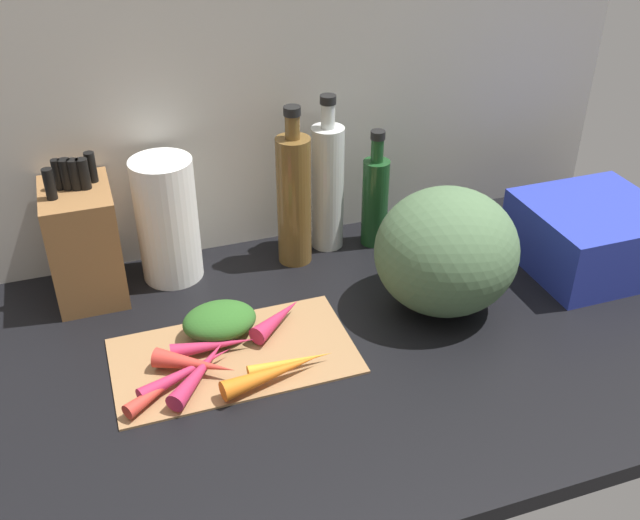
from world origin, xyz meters
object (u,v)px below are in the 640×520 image
(carrot_1, at_px, (213,346))
(carrot_7, at_px, (195,364))
(carrot_3, at_px, (161,388))
(bottle_2, at_px, (375,199))
(bottle_1, at_px, (327,185))
(bottle_0, at_px, (294,198))
(carrot_2, at_px, (273,373))
(carrot_4, at_px, (291,362))
(cutting_board, at_px, (234,355))
(paper_towel_roll, at_px, (167,220))
(winter_squash, at_px, (446,251))
(dish_rack, at_px, (591,236))
(carrot_5, at_px, (200,371))
(knife_block, at_px, (84,241))
(carrot_6, at_px, (187,371))
(carrot_0, at_px, (278,318))

(carrot_1, bearing_deg, carrot_7, -134.37)
(carrot_3, height_order, bottle_2, bottle_2)
(bottle_1, bearing_deg, bottle_0, -157.23)
(carrot_2, bearing_deg, carrot_4, 31.45)
(cutting_board, relative_size, carrot_3, 2.95)
(paper_towel_roll, bearing_deg, carrot_4, -69.27)
(winter_squash, bearing_deg, carrot_4, -164.26)
(cutting_board, relative_size, dish_rack, 1.57)
(carrot_5, distance_m, bottle_0, 0.41)
(carrot_3, bearing_deg, cutting_board, 25.03)
(carrot_7, relative_size, bottle_1, 0.42)
(bottle_1, xyz_separation_m, dish_rack, (0.46, -0.24, -0.07))
(winter_squash, bearing_deg, bottle_1, 115.07)
(carrot_3, xyz_separation_m, knife_block, (-0.08, 0.33, 0.09))
(bottle_0, xyz_separation_m, dish_rack, (0.54, -0.21, -0.07))
(carrot_6, bearing_deg, winter_squash, 7.03)
(carrot_2, height_order, knife_block, knife_block)
(bottle_0, distance_m, bottle_2, 0.18)
(knife_block, distance_m, bottle_0, 0.39)
(carrot_3, bearing_deg, carrot_5, 12.83)
(knife_block, relative_size, bottle_1, 0.84)
(paper_towel_roll, xyz_separation_m, bottle_0, (0.24, -0.02, 0.02))
(cutting_board, distance_m, carrot_2, 0.10)
(bottle_1, xyz_separation_m, bottle_2, (0.09, -0.02, -0.03))
(carrot_4, bearing_deg, paper_towel_roll, 110.73)
(carrot_7, relative_size, winter_squash, 0.53)
(knife_block, bearing_deg, bottle_0, -2.04)
(carrot_2, xyz_separation_m, carrot_5, (-0.11, 0.04, -0.00))
(carrot_0, xyz_separation_m, carrot_5, (-0.15, -0.09, -0.00))
(carrot_7, xyz_separation_m, bottle_0, (0.26, 0.28, 0.11))
(carrot_2, xyz_separation_m, winter_squash, (0.35, 0.11, 0.09))
(knife_block, bearing_deg, dish_rack, -13.35)
(carrot_1, distance_m, carrot_4, 0.14)
(cutting_board, relative_size, carrot_5, 2.53)
(carrot_2, bearing_deg, winter_squash, 17.52)
(carrot_4, distance_m, bottle_1, 0.42)
(carrot_5, xyz_separation_m, bottle_0, (0.25, 0.30, 0.11))
(carrot_2, bearing_deg, carrot_0, 70.64)
(cutting_board, relative_size, carrot_6, 2.33)
(cutting_board, bearing_deg, knife_block, 126.99)
(carrot_1, height_order, knife_block, knife_block)
(carrot_1, relative_size, carrot_7, 1.03)
(bottle_0, bearing_deg, cutting_board, -126.04)
(carrot_7, height_order, paper_towel_roll, paper_towel_roll)
(cutting_board, xyz_separation_m, carrot_4, (0.08, -0.07, 0.01))
(carrot_2, height_order, carrot_7, same)
(cutting_board, distance_m, knife_block, 0.36)
(cutting_board, distance_m, bottle_1, 0.42)
(carrot_2, distance_m, knife_block, 0.45)
(carrot_6, bearing_deg, carrot_3, -151.99)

